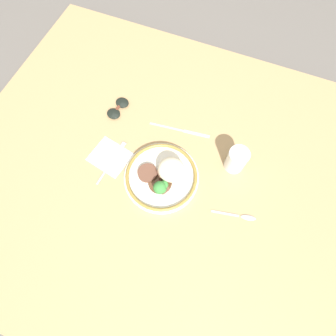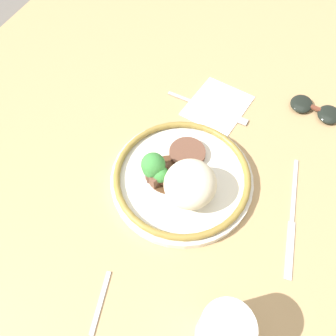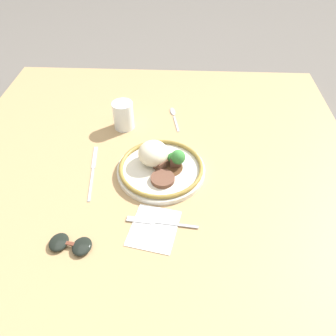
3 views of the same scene
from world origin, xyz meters
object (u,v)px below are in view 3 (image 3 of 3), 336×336
spoon (174,114)px  juice_glass (124,117)px  fork (155,222)px  sunglasses (70,244)px  plate (161,165)px  knife (93,170)px

spoon → juice_glass: bearing=104.5°
fork → sunglasses: size_ratio=1.65×
plate → sunglasses: plate is taller
plate → knife: bearing=92.2°
plate → knife: 0.21m
fork → knife: 0.27m
fork → spoon: 0.49m
knife → sunglasses: sunglasses is taller
knife → spoon: (0.30, -0.23, 0.00)m
spoon → plate: bearing=163.4°
juice_glass → spoon: bearing=-64.0°
plate → juice_glass: 0.26m
plate → spoon: bearing=-5.2°
plate → knife: plate is taller
sunglasses → fork: bearing=-59.4°
fork → spoon: size_ratio=1.26×
knife → fork: bearing=-139.8°
knife → spoon: size_ratio=1.57×
juice_glass → sunglasses: juice_glass is taller
spoon → sunglasses: 0.61m
juice_glass → knife: bearing=164.0°
plate → sunglasses: 0.34m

